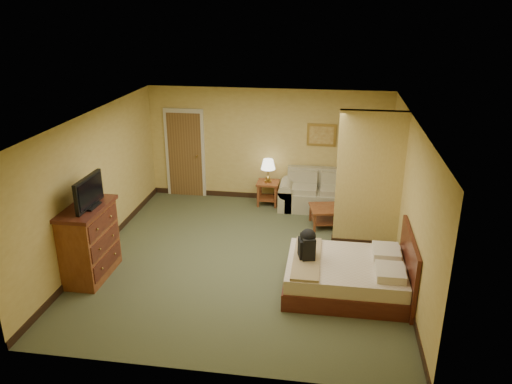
% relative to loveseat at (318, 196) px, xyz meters
% --- Properties ---
extents(floor, '(6.00, 6.00, 0.00)m').
position_rel_loveseat_xyz_m(floor, '(-1.21, -2.57, -0.29)').
color(floor, '#4A5034').
rests_on(floor, ground).
extents(ceiling, '(6.00, 6.00, 0.00)m').
position_rel_loveseat_xyz_m(ceiling, '(-1.21, -2.57, 2.31)').
color(ceiling, white).
rests_on(ceiling, back_wall).
extents(back_wall, '(5.50, 0.02, 2.60)m').
position_rel_loveseat_xyz_m(back_wall, '(-1.21, 0.43, 1.01)').
color(back_wall, tan).
rests_on(back_wall, floor).
extents(left_wall, '(0.02, 6.00, 2.60)m').
position_rel_loveseat_xyz_m(left_wall, '(-3.96, -2.57, 1.01)').
color(left_wall, tan).
rests_on(left_wall, floor).
extents(right_wall, '(0.02, 6.00, 2.60)m').
position_rel_loveseat_xyz_m(right_wall, '(1.54, -2.57, 1.01)').
color(right_wall, tan).
rests_on(right_wall, floor).
extents(partition, '(1.20, 0.15, 2.60)m').
position_rel_loveseat_xyz_m(partition, '(0.94, -1.65, 1.01)').
color(partition, tan).
rests_on(partition, floor).
extents(door, '(0.94, 0.16, 2.10)m').
position_rel_loveseat_xyz_m(door, '(-3.16, 0.39, 0.75)').
color(door, beige).
rests_on(door, floor).
extents(baseboard, '(5.50, 0.02, 0.12)m').
position_rel_loveseat_xyz_m(baseboard, '(-1.21, 0.42, -0.23)').
color(baseboard, black).
rests_on(baseboard, floor).
extents(loveseat, '(1.74, 0.81, 0.88)m').
position_rel_loveseat_xyz_m(loveseat, '(0.00, 0.00, 0.00)').
color(loveseat, tan).
rests_on(loveseat, floor).
extents(side_table, '(0.49, 0.49, 0.54)m').
position_rel_loveseat_xyz_m(side_table, '(-1.15, 0.08, 0.07)').
color(side_table, brown).
rests_on(side_table, floor).
extents(table_lamp, '(0.32, 0.32, 0.54)m').
position_rel_loveseat_xyz_m(table_lamp, '(-1.15, 0.08, 0.66)').
color(table_lamp, '#A5863C').
rests_on(table_lamp, side_table).
extents(coffee_table, '(0.77, 0.77, 0.42)m').
position_rel_loveseat_xyz_m(coffee_table, '(0.19, -0.94, 0.01)').
color(coffee_table, brown).
rests_on(coffee_table, floor).
extents(wall_picture, '(0.64, 0.04, 0.50)m').
position_rel_loveseat_xyz_m(wall_picture, '(0.00, 0.40, 1.31)').
color(wall_picture, '#B78E3F').
rests_on(wall_picture, back_wall).
extents(dresser, '(0.63, 1.19, 1.27)m').
position_rel_loveseat_xyz_m(dresser, '(-3.69, -3.55, 0.36)').
color(dresser, brown).
rests_on(dresser, floor).
extents(tv, '(0.22, 0.85, 0.52)m').
position_rel_loveseat_xyz_m(tv, '(-3.59, -3.55, 1.23)').
color(tv, black).
rests_on(tv, dresser).
extents(bed, '(1.94, 1.62, 1.05)m').
position_rel_loveseat_xyz_m(bed, '(0.61, -3.38, -0.00)').
color(bed, '#461810').
rests_on(bed, floor).
extents(backpack, '(0.27, 0.34, 0.53)m').
position_rel_loveseat_xyz_m(backpack, '(-0.07, -3.37, 0.51)').
color(backpack, black).
rests_on(backpack, bed).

